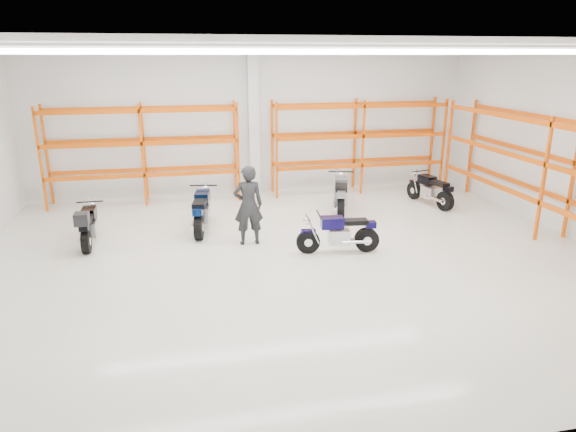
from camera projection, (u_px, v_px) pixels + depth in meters
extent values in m
plane|color=beige|center=(294.00, 259.00, 11.41)|extent=(14.00, 14.00, 0.00)
cube|color=silver|center=(253.00, 124.00, 16.33)|extent=(14.00, 0.02, 4.50)
cube|color=silver|center=(426.00, 274.00, 5.13)|extent=(14.00, 0.02, 4.50)
cube|color=white|center=(294.00, 46.00, 10.06)|extent=(14.00, 12.00, 0.02)
cube|color=white|center=(341.00, 51.00, 7.29)|extent=(10.00, 0.22, 0.10)
cube|color=white|center=(289.00, 52.00, 10.55)|extent=(10.00, 0.22, 0.10)
cube|color=white|center=(265.00, 53.00, 13.35)|extent=(10.00, 0.22, 0.10)
cylinder|color=black|center=(308.00, 242.00, 11.68)|extent=(0.55, 0.17, 0.54)
cylinder|color=black|center=(367.00, 240.00, 11.79)|extent=(0.58, 0.23, 0.56)
cylinder|color=silver|center=(308.00, 242.00, 11.68)|extent=(0.20, 0.15, 0.18)
cylinder|color=silver|center=(367.00, 240.00, 11.79)|extent=(0.22, 0.20, 0.20)
cube|color=#0B0735|center=(308.00, 231.00, 11.60)|extent=(0.34, 0.17, 0.05)
cube|color=#B7B7BC|center=(339.00, 237.00, 11.71)|extent=(0.51, 0.38, 0.34)
cube|color=#A5A5AA|center=(353.00, 240.00, 11.77)|extent=(0.64, 0.18, 0.07)
cube|color=#0B0735|center=(332.00, 222.00, 11.59)|extent=(0.54, 0.37, 0.25)
cube|color=black|center=(354.00, 222.00, 11.64)|extent=(0.63, 0.34, 0.11)
cube|color=#0B0735|center=(371.00, 224.00, 11.69)|extent=(0.26, 0.23, 0.14)
cylinder|color=black|center=(319.00, 214.00, 11.51)|extent=(0.11, 0.63, 0.03)
sphere|color=silver|center=(307.00, 221.00, 11.53)|extent=(0.17, 0.17, 0.17)
cylinder|color=silver|center=(356.00, 242.00, 11.63)|extent=(0.68, 0.16, 0.08)
cylinder|color=black|center=(94.00, 224.00, 12.94)|extent=(0.11, 0.54, 0.54)
cylinder|color=black|center=(86.00, 242.00, 11.69)|extent=(0.17, 0.56, 0.56)
cylinder|color=silver|center=(94.00, 224.00, 12.94)|extent=(0.13, 0.18, 0.18)
cylinder|color=silver|center=(86.00, 242.00, 11.69)|extent=(0.18, 0.20, 0.20)
cube|color=black|center=(93.00, 214.00, 12.86)|extent=(0.14, 0.32, 0.05)
cube|color=#B7B7BC|center=(90.00, 229.00, 12.26)|extent=(0.33, 0.47, 0.34)
cube|color=#A5A5AA|center=(88.00, 237.00, 11.97)|extent=(0.11, 0.63, 0.07)
cube|color=black|center=(89.00, 213.00, 12.30)|extent=(0.31, 0.51, 0.25)
cube|color=black|center=(86.00, 219.00, 11.84)|extent=(0.28, 0.59, 0.11)
cube|color=black|center=(84.00, 227.00, 11.51)|extent=(0.20, 0.24, 0.14)
cylinder|color=black|center=(90.00, 202.00, 12.53)|extent=(0.63, 0.04, 0.03)
sphere|color=silver|center=(92.00, 204.00, 12.82)|extent=(0.17, 0.17, 0.17)
cylinder|color=silver|center=(81.00, 238.00, 11.90)|extent=(0.09, 0.67, 0.08)
cube|color=black|center=(82.00, 219.00, 11.34)|extent=(0.31, 0.34, 0.27)
cylinder|color=black|center=(206.00, 209.00, 14.02)|extent=(0.23, 0.63, 0.62)
cylinder|color=black|center=(199.00, 227.00, 12.54)|extent=(0.29, 0.66, 0.64)
cylinder|color=silver|center=(206.00, 209.00, 14.02)|extent=(0.18, 0.23, 0.21)
cylinder|color=silver|center=(199.00, 227.00, 12.54)|extent=(0.24, 0.26, 0.23)
cube|color=#021237|center=(205.00, 198.00, 13.92)|extent=(0.21, 0.39, 0.06)
cube|color=#B7B7BC|center=(202.00, 214.00, 13.21)|extent=(0.46, 0.59, 0.39)
cube|color=#A5A5AA|center=(201.00, 222.00, 12.87)|extent=(0.24, 0.73, 0.08)
cube|color=#021237|center=(202.00, 197.00, 13.27)|extent=(0.44, 0.63, 0.29)
cube|color=black|center=(200.00, 203.00, 12.72)|extent=(0.42, 0.72, 0.12)
cube|color=#021237|center=(198.00, 212.00, 12.33)|extent=(0.27, 0.30, 0.16)
cylinder|color=black|center=(203.00, 185.00, 13.54)|extent=(0.72, 0.16, 0.04)
sphere|color=silver|center=(205.00, 189.00, 13.88)|extent=(0.20, 0.20, 0.20)
cylinder|color=silver|center=(194.00, 223.00, 12.82)|extent=(0.22, 0.78, 0.09)
cylinder|color=black|center=(340.00, 194.00, 15.49)|extent=(0.31, 0.65, 0.64)
cylinder|color=black|center=(341.00, 209.00, 13.97)|extent=(0.38, 0.68, 0.66)
cylinder|color=silver|center=(340.00, 194.00, 15.49)|extent=(0.20, 0.25, 0.21)
cylinder|color=silver|center=(341.00, 209.00, 13.97)|extent=(0.27, 0.29, 0.23)
cube|color=gray|center=(341.00, 184.00, 15.39)|extent=(0.26, 0.41, 0.06)
cube|color=#B7B7BC|center=(341.00, 198.00, 14.66)|extent=(0.53, 0.64, 0.40)
cube|color=#A5A5AA|center=(341.00, 205.00, 14.31)|extent=(0.34, 0.75, 0.08)
cube|color=gray|center=(341.00, 182.00, 14.72)|extent=(0.52, 0.67, 0.30)
cube|color=black|center=(341.00, 187.00, 14.16)|extent=(0.51, 0.76, 0.13)
cube|color=gray|center=(341.00, 194.00, 13.76)|extent=(0.30, 0.33, 0.17)
cylinder|color=black|center=(341.00, 172.00, 14.99)|extent=(0.72, 0.26, 0.04)
sphere|color=silver|center=(341.00, 175.00, 15.35)|extent=(0.20, 0.20, 0.20)
cylinder|color=silver|center=(335.00, 205.00, 14.28)|extent=(0.33, 0.79, 0.10)
cylinder|color=black|center=(414.00, 190.00, 16.09)|extent=(0.24, 0.57, 0.56)
cylinder|color=black|center=(445.00, 201.00, 14.89)|extent=(0.30, 0.60, 0.58)
cylinder|color=silver|center=(414.00, 190.00, 16.09)|extent=(0.17, 0.21, 0.19)
cylinder|color=silver|center=(445.00, 201.00, 14.89)|extent=(0.23, 0.24, 0.21)
cube|color=black|center=(415.00, 182.00, 16.01)|extent=(0.22, 0.36, 0.06)
cube|color=#B7B7BC|center=(430.00, 192.00, 15.43)|extent=(0.44, 0.55, 0.35)
cube|color=#A5A5AA|center=(438.00, 198.00, 15.16)|extent=(0.27, 0.66, 0.07)
cube|color=black|center=(427.00, 180.00, 15.47)|extent=(0.43, 0.58, 0.26)
cube|color=black|center=(439.00, 183.00, 15.02)|extent=(0.42, 0.66, 0.11)
cube|color=black|center=(448.00, 189.00, 14.71)|extent=(0.26, 0.28, 0.15)
cylinder|color=black|center=(421.00, 171.00, 15.68)|extent=(0.64, 0.19, 0.03)
sphere|color=silver|center=(414.00, 174.00, 15.96)|extent=(0.18, 0.18, 0.18)
cylinder|color=silver|center=(435.00, 199.00, 15.06)|extent=(0.25, 0.70, 0.08)
imported|color=black|center=(248.00, 205.00, 12.07)|extent=(0.71, 0.48, 1.92)
cube|color=white|center=(254.00, 124.00, 16.16)|extent=(0.32, 0.32, 4.50)
cube|color=#D75902|center=(47.00, 155.00, 15.21)|extent=(0.07, 0.07, 3.00)
cube|color=#D75902|center=(40.00, 160.00, 14.46)|extent=(0.07, 0.07, 3.00)
cube|color=#D75902|center=(144.00, 152.00, 15.76)|extent=(0.07, 0.07, 3.00)
cube|color=#D75902|center=(143.00, 156.00, 15.02)|extent=(0.07, 0.07, 3.00)
cube|color=#D75902|center=(235.00, 148.00, 16.32)|extent=(0.07, 0.07, 3.00)
cube|color=#D75902|center=(238.00, 153.00, 15.58)|extent=(0.07, 0.07, 3.00)
cube|color=#D75902|center=(146.00, 170.00, 15.93)|extent=(5.60, 0.07, 0.12)
cube|color=#D75902|center=(144.00, 175.00, 15.19)|extent=(5.60, 0.07, 0.12)
cube|color=#D75902|center=(143.00, 139.00, 15.65)|extent=(5.60, 0.07, 0.12)
cube|color=#D75902|center=(142.00, 144.00, 14.91)|extent=(5.60, 0.07, 0.12)
cube|color=#D75902|center=(141.00, 108.00, 15.37)|extent=(5.60, 0.07, 0.12)
cube|color=#D75902|center=(139.00, 111.00, 14.62)|extent=(5.60, 0.07, 0.12)
cube|color=#D75902|center=(272.00, 147.00, 16.56)|extent=(0.07, 0.07, 3.00)
cube|color=#D75902|center=(277.00, 151.00, 15.81)|extent=(0.07, 0.07, 3.00)
cube|color=#D75902|center=(355.00, 144.00, 17.12)|extent=(0.07, 0.07, 3.00)
cube|color=#D75902|center=(363.00, 148.00, 16.37)|extent=(0.07, 0.07, 3.00)
cube|color=#D75902|center=(432.00, 141.00, 17.68)|extent=(0.07, 0.07, 3.00)
cube|color=#D75902|center=(443.00, 145.00, 16.93)|extent=(0.07, 0.07, 3.00)
cube|color=#D75902|center=(354.00, 161.00, 17.29)|extent=(5.60, 0.07, 0.12)
cube|color=#D75902|center=(362.00, 165.00, 16.54)|extent=(5.60, 0.07, 0.12)
cube|color=#D75902|center=(355.00, 133.00, 17.01)|extent=(5.60, 0.07, 0.12)
cube|color=#D75902|center=(363.00, 136.00, 16.26)|extent=(5.60, 0.07, 0.12)
cube|color=#D75902|center=(356.00, 104.00, 16.72)|extent=(5.60, 0.07, 0.12)
cube|color=#D75902|center=(365.00, 106.00, 15.98)|extent=(5.60, 0.07, 0.12)
cube|color=#D75902|center=(573.00, 179.00, 12.33)|extent=(0.07, 0.07, 3.00)
cube|color=#D75902|center=(544.00, 180.00, 12.17)|extent=(0.07, 0.07, 3.00)
cube|color=#D75902|center=(471.00, 147.00, 16.53)|extent=(0.07, 0.07, 3.00)
cube|color=#D75902|center=(449.00, 148.00, 16.37)|extent=(0.07, 0.07, 3.00)
cube|color=#D75902|center=(569.00, 201.00, 12.50)|extent=(0.07, 9.00, 0.12)
cube|color=#D75902|center=(540.00, 203.00, 12.34)|extent=(0.07, 9.00, 0.12)
cube|color=#D75902|center=(575.00, 163.00, 12.21)|extent=(0.07, 9.00, 0.12)
cube|color=#D75902|center=(546.00, 165.00, 12.06)|extent=(0.07, 9.00, 0.12)
cube|color=#D75902|center=(552.00, 125.00, 11.77)|extent=(0.07, 9.00, 0.12)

